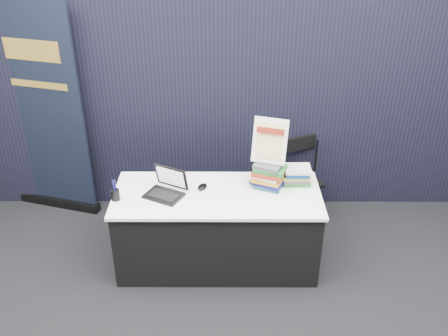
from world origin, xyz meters
TOP-DOWN VIEW (x-y plane):
  - floor at (0.00, 0.00)m, footprint 8.00×8.00m
  - drape_partition at (0.00, 1.60)m, footprint 6.00×0.08m
  - display_table at (0.00, 0.55)m, footprint 1.80×0.75m
  - laptop at (-0.46, 0.54)m, footprint 0.37×0.37m
  - mouse at (-0.13, 0.64)m, footprint 0.11×0.13m
  - brochure_left at (-0.59, 0.41)m, footprint 0.29×0.22m
  - brochure_mid at (-0.40, 0.35)m, footprint 0.34×0.28m
  - brochure_right at (-0.47, 0.56)m, footprint 0.29×0.24m
  - pen_cup at (-0.86, 0.46)m, footprint 0.08×0.08m
  - book_stack_tall at (0.45, 0.67)m, footprint 0.31×0.28m
  - book_stack_short at (0.70, 0.73)m, footprint 0.23×0.17m
  - info_sign at (0.45, 0.70)m, footprint 0.32×0.20m
  - pullup_banner at (-1.75, 1.50)m, footprint 0.94×0.36m
  - stacking_chair at (0.83, 1.34)m, footprint 0.50×0.51m

SIDE VIEW (x-z plane):
  - floor at x=0.00m, z-range 0.00..0.00m
  - display_table at x=0.00m, z-range 0.00..0.75m
  - stacking_chair at x=0.83m, z-range 0.05..0.89m
  - brochure_right at x=-0.47m, z-range 0.75..0.75m
  - brochure_left at x=-0.59m, z-range 0.75..0.75m
  - brochure_mid at x=-0.40m, z-range 0.75..0.75m
  - mouse at x=-0.13m, z-range 0.75..0.79m
  - pen_cup at x=-0.86m, z-range 0.75..0.85m
  - laptop at x=-0.46m, z-range 0.69..0.93m
  - book_stack_short at x=0.70m, z-range 0.75..0.91m
  - book_stack_tall at x=0.45m, z-range 0.75..0.99m
  - pullup_banner at x=-1.75m, z-range -0.13..2.11m
  - info_sign at x=0.45m, z-range 0.98..1.38m
  - drape_partition at x=0.00m, z-range 0.00..2.40m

